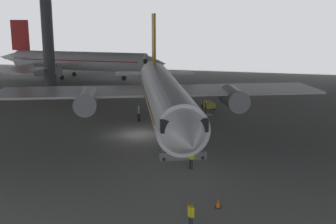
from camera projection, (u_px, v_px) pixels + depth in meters
The scene contains 8 objects.
ground_plane at pixel (139, 134), 42.32m from camera, with size 110.00×110.00×0.00m, color gray.
airplane_main at pixel (163, 94), 44.98m from camera, with size 37.54×37.73×12.12m.
boarding_stairs at pixel (183, 149), 35.19m from camera, with size 4.55×2.84×4.80m.
crew_worker_near_nose at pixel (191, 214), 22.96m from camera, with size 0.40×0.43×1.71m.
crew_worker_by_stairs at pixel (191, 158), 32.39m from camera, with size 0.53×0.31×1.67m.
airplane_distant at pixel (77, 61), 80.68m from camera, with size 35.45×34.11×11.16m.
traffic_cone_orange at pixel (218, 203), 25.94m from camera, with size 0.36×0.36×0.60m.
baggage_tug at pixel (208, 105), 54.23m from camera, with size 2.11×2.51×0.90m.
Camera 1 is at (13.09, -38.74, 11.53)m, focal length 44.70 mm.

